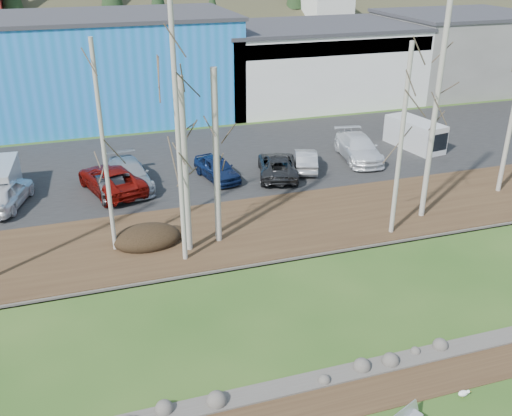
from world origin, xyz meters
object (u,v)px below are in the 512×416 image
object	(u,v)px
car_7	(358,148)
van_white	(417,135)
seagull	(464,393)
car_5	(306,160)
car_0	(5,194)
car_2	(111,179)
car_3	(129,175)
car_6	(277,165)
car_1	(109,185)
car_4	(217,168)

from	to	relation	value
car_7	van_white	xyz separation A→B (m)	(4.97, 0.80, 0.19)
seagull	car_5	world-z (taller)	car_5
car_0	car_2	xyz separation A→B (m)	(5.75, 0.45, -0.01)
car_3	car_5	world-z (taller)	car_3
car_5	car_6	distance (m)	2.19
car_1	car_3	distance (m)	1.58
seagull	car_1	world-z (taller)	car_1
car_1	car_2	world-z (taller)	car_2
car_0	car_1	distance (m)	5.57
car_2	car_5	bearing A→B (deg)	162.69
car_1	car_4	world-z (taller)	car_4
car_6	car_7	distance (m)	6.33
car_1	car_7	world-z (taller)	car_7
car_1	van_white	size ratio (longest dim) A/B	0.85
car_4	car_5	xyz separation A→B (m)	(5.85, -0.15, -0.06)
car_3	car_0	bearing A→B (deg)	-178.70
car_0	car_4	world-z (taller)	car_0
car_0	car_3	bearing A→B (deg)	-156.25
car_2	car_0	bearing A→B (deg)	-12.28
car_2	car_4	bearing A→B (deg)	163.52
car_6	van_white	size ratio (longest dim) A/B	1.04
car_3	car_4	distance (m)	5.30
car_3	car_6	xyz separation A→B (m)	(9.02, -1.02, -0.08)
car_6	van_white	distance (m)	11.36
seagull	van_white	world-z (taller)	van_white
car_3	van_white	bearing A→B (deg)	-2.74
car_0	car_5	size ratio (longest dim) A/B	1.20
seagull	car_7	distance (m)	22.22
car_1	car_2	xyz separation A→B (m)	(0.19, 0.57, 0.11)
seagull	car_5	distance (m)	20.60
car_0	car_3	distance (m)	6.88
car_4	car_1	bearing A→B (deg)	173.50
car_1	car_5	world-z (taller)	car_1
seagull	car_1	size ratio (longest dim) A/B	0.10
car_3	car_4	world-z (taller)	car_3
car_5	van_white	xyz separation A→B (m)	(9.05, 1.50, 0.34)
car_5	van_white	world-z (taller)	van_white
seagull	car_0	world-z (taller)	car_0
seagull	car_6	xyz separation A→B (m)	(0.71, 19.88, 0.66)
car_1	car_6	size ratio (longest dim) A/B	0.82
car_7	car_6	bearing A→B (deg)	-160.06
seagull	car_3	bearing A→B (deg)	134.96
car_4	car_6	world-z (taller)	car_4
car_0	car_4	size ratio (longest dim) A/B	1.14
seagull	car_6	bearing A→B (deg)	111.24
car_5	seagull	bearing A→B (deg)	101.72
car_0	car_2	bearing A→B (deg)	-158.68
car_6	seagull	bearing A→B (deg)	103.61
car_4	van_white	xyz separation A→B (m)	(14.90, 1.35, 0.29)
car_3	van_white	distance (m)	20.22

